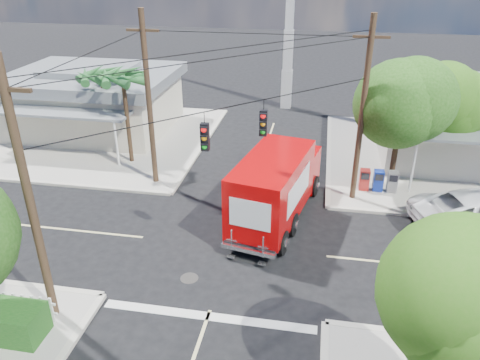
# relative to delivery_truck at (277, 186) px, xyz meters

# --- Properties ---
(ground) EXTENTS (120.00, 120.00, 0.00)m
(ground) POSITION_rel_delivery_truck_xyz_m (-1.58, -2.69, -1.71)
(ground) COLOR black
(ground) RESTS_ON ground
(sidewalk_ne) EXTENTS (14.12, 14.12, 0.14)m
(sidewalk_ne) POSITION_rel_delivery_truck_xyz_m (9.30, 8.19, -1.64)
(sidewalk_ne) COLOR #ABA59A
(sidewalk_ne) RESTS_ON ground
(sidewalk_nw) EXTENTS (14.12, 14.12, 0.14)m
(sidewalk_nw) POSITION_rel_delivery_truck_xyz_m (-12.46, 8.19, -1.64)
(sidewalk_nw) COLOR #ABA59A
(sidewalk_nw) RESTS_ON ground
(road_markings) EXTENTS (32.00, 32.00, 0.01)m
(road_markings) POSITION_rel_delivery_truck_xyz_m (-1.58, -4.16, -1.70)
(road_markings) COLOR beige
(road_markings) RESTS_ON ground
(building_ne) EXTENTS (11.80, 10.20, 4.50)m
(building_ne) POSITION_rel_delivery_truck_xyz_m (10.92, 9.28, 0.61)
(building_ne) COLOR beige
(building_ne) RESTS_ON sidewalk_ne
(building_nw) EXTENTS (10.80, 10.20, 4.30)m
(building_nw) POSITION_rel_delivery_truck_xyz_m (-13.58, 9.78, 0.52)
(building_nw) COLOR beige
(building_nw) RESTS_ON sidewalk_nw
(radio_tower) EXTENTS (0.80, 0.80, 17.00)m
(radio_tower) POSITION_rel_delivery_truck_xyz_m (-1.08, 17.31, 3.94)
(radio_tower) COLOR silver
(radio_tower) RESTS_ON ground
(tree_ne_front) EXTENTS (4.21, 4.14, 6.66)m
(tree_ne_front) POSITION_rel_delivery_truck_xyz_m (5.63, 4.07, 3.06)
(tree_ne_front) COLOR #422D1C
(tree_ne_front) RESTS_ON sidewalk_ne
(tree_ne_back) EXTENTS (3.77, 3.66, 5.82)m
(tree_ne_back) POSITION_rel_delivery_truck_xyz_m (8.23, 6.27, 2.48)
(tree_ne_back) COLOR #422D1C
(tree_ne_back) RESTS_ON sidewalk_ne
(tree_se) EXTENTS (3.67, 3.54, 5.62)m
(tree_se) POSITION_rel_delivery_truck_xyz_m (5.43, -9.93, 2.34)
(tree_se) COLOR #422D1C
(tree_se) RESTS_ON sidewalk_se
(palm_nw_front) EXTENTS (3.01, 3.08, 5.59)m
(palm_nw_front) POSITION_rel_delivery_truck_xyz_m (-9.08, 4.81, 3.34)
(palm_nw_front) COLOR #422D1C
(palm_nw_front) RESTS_ON sidewalk_nw
(palm_nw_back) EXTENTS (3.01, 3.08, 5.19)m
(palm_nw_back) POSITION_rel_delivery_truck_xyz_m (-11.08, 6.31, 2.97)
(palm_nw_back) COLOR #422D1C
(palm_nw_back) RESTS_ON sidewalk_nw
(utility_poles) EXTENTS (12.00, 10.68, 9.00)m
(utility_poles) POSITION_rel_delivery_truck_xyz_m (-3.17, -1.08, 2.97)
(utility_poles) COLOR #473321
(utility_poles) RESTS_ON ground
(vending_boxes) EXTENTS (1.90, 0.50, 1.10)m
(vending_boxes) POSITION_rel_delivery_truck_xyz_m (4.92, 3.51, -1.02)
(vending_boxes) COLOR #A7201C
(vending_boxes) RESTS_ON sidewalk_ne
(delivery_truck) EXTENTS (3.80, 8.05, 3.36)m
(delivery_truck) POSITION_rel_delivery_truck_xyz_m (0.00, 0.00, 0.00)
(delivery_truck) COLOR black
(delivery_truck) RESTS_ON ground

